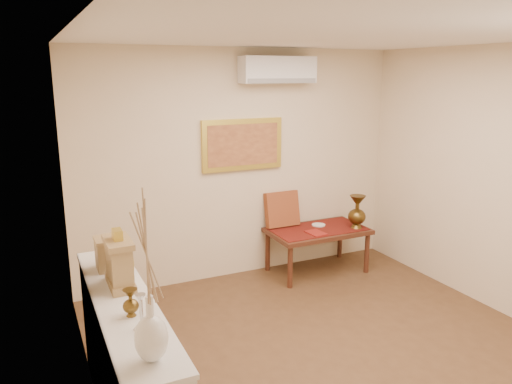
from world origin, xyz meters
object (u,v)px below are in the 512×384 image
brass_urn_tall (357,208)px  mantel_clock (120,262)px  wooden_chest (107,254)px  white_vase (148,278)px  display_ledge (127,365)px  low_table (318,234)px

brass_urn_tall → mantel_clock: mantel_clock is taller
mantel_clock → wooden_chest: size_ratio=1.68×
white_vase → display_ledge: white_vase is taller
mantel_clock → wooden_chest: bearing=95.3°
brass_urn_tall → mantel_clock: (-3.10, -1.50, 0.35)m
display_ledge → mantel_clock: size_ratio=4.93×
white_vase → display_ledge: 1.23m
white_vase → brass_urn_tall: bearing=38.7°
wooden_chest → low_table: wooden_chest is taller
white_vase → wooden_chest: size_ratio=3.73×
brass_urn_tall → wooden_chest: (-3.13, -1.14, 0.30)m
mantel_clock → brass_urn_tall: bearing=25.8°
mantel_clock → low_table: size_ratio=0.34×
display_ledge → wooden_chest: bearing=90.5°
display_ledge → mantel_clock: (0.03, 0.21, 0.66)m
brass_urn_tall → wooden_chest: 3.35m
mantel_clock → low_table: (2.65, 1.67, -0.67)m
brass_urn_tall → mantel_clock: bearing=-154.2°
mantel_clock → low_table: 3.20m
brass_urn_tall → wooden_chest: bearing=-159.9°
display_ledge → low_table: (2.67, 1.88, -0.01)m
white_vase → display_ledge: size_ratio=0.45×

